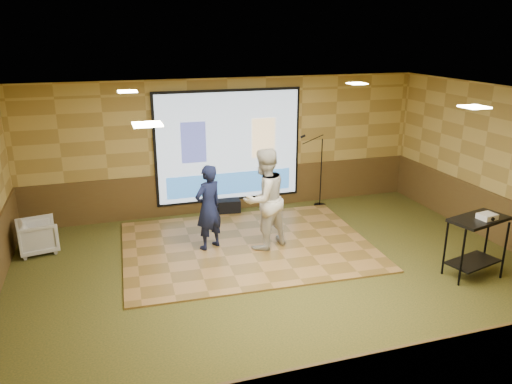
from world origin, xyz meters
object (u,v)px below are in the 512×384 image
object	(u,v)px
projector_screen	(229,148)
dance_floor	(247,245)
duffel_bag	(229,206)
av_table	(477,235)
projector	(487,216)
banquet_chair	(38,236)
player_left	(208,207)
mic_stand	(318,186)
player_right	(264,199)

from	to	relation	value
projector_screen	dance_floor	size ratio (longest dim) A/B	0.71
duffel_bag	projector_screen	bearing A→B (deg)	68.11
av_table	projector	distance (m)	0.36
banquet_chair	av_table	bearing A→B (deg)	-125.43
player_left	av_table	xyz separation A→B (m)	(3.99, -2.40, -0.09)
projector_screen	dance_floor	xyz separation A→B (m)	(-0.21, -2.09, -1.46)
mic_stand	projector_screen	bearing A→B (deg)	-178.22
banquet_chair	duffel_bag	bearing A→B (deg)	-86.96
player_right	banquet_chair	world-z (taller)	player_right
projector_screen	dance_floor	distance (m)	2.56
av_table	duffel_bag	distance (m)	5.29
mic_stand	banquet_chair	size ratio (longest dim) A/B	2.52
player_right	duffel_bag	bearing A→B (deg)	-109.63
duffel_bag	mic_stand	bearing A→B (deg)	-4.32
av_table	duffel_bag	size ratio (longest dim) A/B	2.11
av_table	mic_stand	size ratio (longest dim) A/B	0.61
dance_floor	player_left	bearing A→B (deg)	172.72
av_table	projector	world-z (taller)	projector
player_right	av_table	distance (m)	3.68
projector	banquet_chair	distance (m)	7.92
projector_screen	banquet_chair	bearing A→B (deg)	-164.01
dance_floor	player_right	world-z (taller)	player_right
dance_floor	player_right	bearing A→B (deg)	-31.63
player_right	mic_stand	world-z (taller)	player_right
dance_floor	mic_stand	xyz separation A→B (m)	(2.26, 1.74, 0.48)
av_table	mic_stand	world-z (taller)	mic_stand
dance_floor	duffel_bag	world-z (taller)	duffel_bag
dance_floor	projector	bearing A→B (deg)	-35.60
player_left	mic_stand	distance (m)	3.43
av_table	banquet_chair	bearing A→B (deg)	155.26
av_table	banquet_chair	distance (m)	7.79
mic_stand	duffel_bag	distance (m)	2.16
player_left	duffel_bag	xyz separation A→B (m)	(0.85, 1.81, -0.69)
projector_screen	banquet_chair	xyz separation A→B (m)	(-4.00, -1.15, -1.16)
player_right	mic_stand	bearing A→B (deg)	-159.70
player_right	projector	bearing A→B (deg)	120.35
player_left	av_table	bearing A→B (deg)	120.55
projector_screen	projector	bearing A→B (deg)	-55.02
player_right	projector	xyz separation A→B (m)	(3.07, -2.22, 0.11)
mic_stand	banquet_chair	world-z (taller)	mic_stand
av_table	duffel_bag	world-z (taller)	av_table
player_left	player_right	size ratio (longest dim) A/B	0.85
projector	banquet_chair	size ratio (longest dim) A/B	0.39
av_table	dance_floor	bearing A→B (deg)	144.76
player_left	dance_floor	bearing A→B (deg)	144.33
player_right	projector	size ratio (longest dim) A/B	7.03
player_left	duffel_bag	size ratio (longest dim) A/B	3.24
projector	player_right	bearing A→B (deg)	135.46
dance_floor	av_table	size ratio (longest dim) A/B	4.42
dance_floor	player_right	distance (m)	1.03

